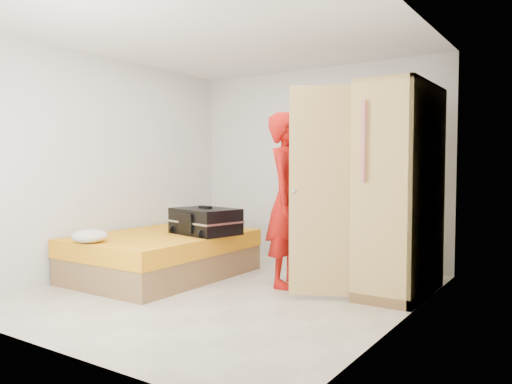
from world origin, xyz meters
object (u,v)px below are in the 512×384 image
Objects in this scene: person at (289,199)px; suitcase at (205,221)px; bed at (163,255)px; round_cushion at (90,236)px; wardrobe at (394,195)px.

person is 1.08m from suitcase.
bed is at bearing -133.14° from suitcase.
person is 5.10× the size of round_cushion.
wardrobe is 1.10m from person.
wardrobe is 2.17m from suitcase.
wardrobe is at bearing -87.19° from person.
wardrobe reaches higher than bed.
wardrobe is 2.42× the size of suitcase.
bed is at bearing -164.40° from wardrobe.
suitcase is at bearing 87.55° from person.
bed is 0.63m from suitcase.
round_cushion is (-0.16, -0.90, 0.32)m from bed.
bed is 2.32× the size of suitcase.
suitcase is (-1.03, -0.16, -0.29)m from person.
suitcase is at bearing 64.21° from round_cushion.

